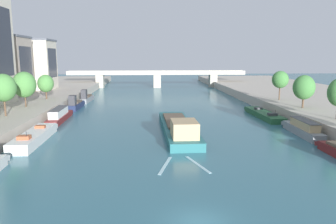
{
  "coord_description": "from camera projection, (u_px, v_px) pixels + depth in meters",
  "views": [
    {
      "loc": [
        -3.55,
        -21.31,
        11.81
      ],
      "look_at": [
        0.0,
        35.64,
        1.98
      ],
      "focal_mm": 34.6,
      "sensor_mm": 36.0,
      "label": 1
    }
  ],
  "objects": [
    {
      "name": "tree_left_midway",
      "position": [
        46.0,
        83.0,
        73.07
      ],
      "size": [
        3.55,
        3.55,
        5.56
      ],
      "color": "brown",
      "rests_on": "quay_left"
    },
    {
      "name": "barge_midriver",
      "position": [
        178.0,
        127.0,
        50.18
      ],
      "size": [
        5.08,
        24.46,
        3.32
      ],
      "color": "#23666B",
      "rests_on": "ground"
    },
    {
      "name": "ground_plane",
      "position": [
        199.0,
        223.0,
        23.18
      ],
      "size": [
        400.0,
        400.0,
        0.0
      ],
      "primitive_type": "plane",
      "color": "#336675"
    },
    {
      "name": "tree_right_past_mid",
      "position": [
        304.0,
        87.0,
        60.75
      ],
      "size": [
        4.02,
        4.02,
        6.16
      ],
      "color": "brown",
      "rests_on": "quay_right"
    },
    {
      "name": "moored_boat_right_second",
      "position": [
        303.0,
        128.0,
        49.1
      ],
      "size": [
        2.29,
        11.68,
        2.43
      ],
      "color": "gray",
      "rests_on": "ground"
    },
    {
      "name": "wake_behind_barge",
      "position": [
        182.0,
        165.0,
        35.66
      ],
      "size": [
        5.6,
        5.94,
        0.03
      ],
      "color": "#A5D1DB",
      "rests_on": "ground"
    },
    {
      "name": "tree_right_end_of_row",
      "position": [
        280.0,
        80.0,
        71.6
      ],
      "size": [
        3.58,
        3.58,
        6.44
      ],
      "color": "brown",
      "rests_on": "quay_right"
    },
    {
      "name": "building_left_far_end",
      "position": [
        4.0,
        66.0,
        80.03
      ],
      "size": [
        11.2,
        10.38,
        14.64
      ],
      "color": "#A89989",
      "rests_on": "quay_left"
    },
    {
      "name": "moored_boat_left_downstream",
      "position": [
        76.0,
        104.0,
        73.76
      ],
      "size": [
        2.05,
        10.08,
        3.38
      ],
      "color": "#1E284C",
      "rests_on": "ground"
    },
    {
      "name": "moored_boat_left_second",
      "position": [
        87.0,
        98.0,
        85.01
      ],
      "size": [
        1.95,
        10.7,
        3.48
      ],
      "color": "gray",
      "rests_on": "ground"
    },
    {
      "name": "tree_left_by_lamp",
      "position": [
        3.0,
        88.0,
        51.94
      ],
      "size": [
        4.05,
        4.05,
        6.87
      ],
      "color": "brown",
      "rests_on": "quay_left"
    },
    {
      "name": "tree_left_past_mid",
      "position": [
        24.0,
        85.0,
        61.63
      ],
      "size": [
        4.35,
        4.35,
        6.76
      ],
      "color": "brown",
      "rests_on": "quay_left"
    },
    {
      "name": "moored_boat_left_near",
      "position": [
        59.0,
        115.0,
        59.89
      ],
      "size": [
        2.35,
        13.16,
        2.43
      ],
      "color": "maroon",
      "rests_on": "ground"
    },
    {
      "name": "building_left_corner",
      "position": [
        26.0,
        64.0,
        94.44
      ],
      "size": [
        15.86,
        10.42,
        14.5
      ],
      "color": "beige",
      "rests_on": "quay_left"
    },
    {
      "name": "moored_boat_right_downstream",
      "position": [
        264.0,
        114.0,
        63.76
      ],
      "size": [
        3.32,
        15.44,
        2.15
      ],
      "color": "#235633",
      "rests_on": "ground"
    },
    {
      "name": "bridge_far",
      "position": [
        157.0,
        77.0,
        123.89
      ],
      "size": [
        67.37,
        4.4,
        6.41
      ],
      "color": "#ADA899",
      "rests_on": "ground"
    },
    {
      "name": "quay_right",
      "position": [
        324.0,
        100.0,
        79.52
      ],
      "size": [
        36.0,
        170.0,
        2.2
      ],
      "primitive_type": "cube",
      "color": "#B7AD9E",
      "rests_on": "ground"
    },
    {
      "name": "moored_boat_left_gap_after",
      "position": [
        35.0,
        137.0,
        45.33
      ],
      "size": [
        3.0,
        14.22,
        2.46
      ],
      "color": "silver",
      "rests_on": "ground"
    }
  ]
}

